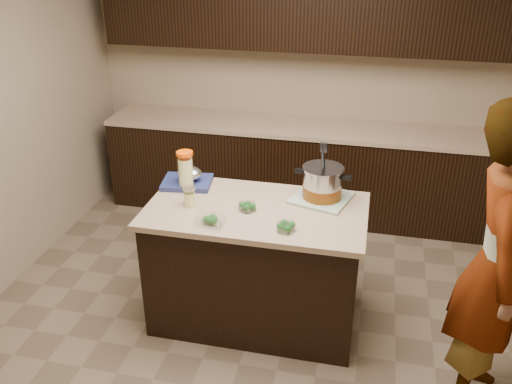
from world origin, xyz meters
TOP-DOWN VIEW (x-y plane):
  - ground_plane at (0.00, 0.00)m, footprint 4.00×4.00m
  - room_shell at (0.00, 0.00)m, footprint 4.04×4.04m
  - back_cabinets at (0.00, 1.74)m, footprint 3.60×0.63m
  - island at (0.00, 0.00)m, footprint 1.46×0.81m
  - dish_towel at (0.41, 0.23)m, footprint 0.45×0.45m
  - stock_pot at (0.41, 0.22)m, footprint 0.39×0.31m
  - lemonade_pitcher at (-0.54, 0.18)m, footprint 0.14×0.14m
  - mason_jar at (-0.44, -0.05)m, footprint 0.09×0.09m
  - broccoli_tub_left at (-0.05, -0.04)m, footprint 0.13×0.13m
  - broccoli_tub_right at (0.24, -0.25)m, footprint 0.14×0.14m
  - broccoli_tub_rect at (-0.23, -0.27)m, footprint 0.18×0.14m
  - blue_tray at (-0.55, 0.24)m, footprint 0.38×0.32m
  - person at (1.44, -0.42)m, footprint 0.57×0.76m

SIDE VIEW (x-z plane):
  - ground_plane at x=0.00m, z-range 0.00..0.00m
  - island at x=0.00m, z-range 0.00..0.90m
  - dish_towel at x=0.41m, z-range 0.90..0.92m
  - broccoli_tub_left at x=-0.05m, z-range 0.90..0.95m
  - broccoli_tub_right at x=0.24m, z-range 0.90..0.95m
  - broccoli_tub_rect at x=-0.23m, z-range 0.90..0.96m
  - person at x=1.44m, z-range 0.00..1.87m
  - back_cabinets at x=0.00m, z-range -0.22..2.10m
  - blue_tray at x=-0.55m, z-range 0.88..1.01m
  - mason_jar at x=-0.44m, z-range 0.89..1.03m
  - stock_pot at x=0.41m, z-range 0.81..1.21m
  - lemonade_pitcher at x=-0.54m, z-range 0.89..1.17m
  - room_shell at x=0.00m, z-range 0.35..3.07m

